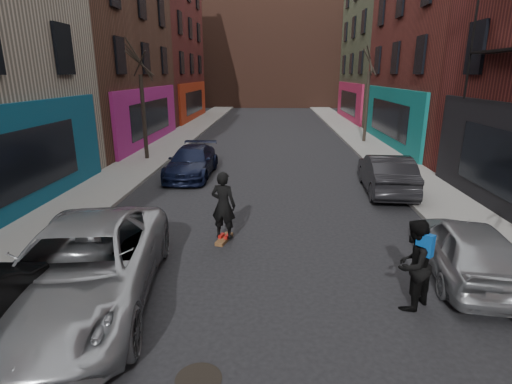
# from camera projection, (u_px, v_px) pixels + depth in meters

# --- Properties ---
(sidewalk_left) EXTENTS (2.50, 84.00, 0.13)m
(sidewalk_left) POSITION_uv_depth(u_px,v_px,m) (192.00, 129.00, 32.17)
(sidewalk_left) COLOR gray
(sidewalk_left) RESTS_ON ground
(sidewalk_right) EXTENTS (2.50, 84.00, 0.13)m
(sidewalk_right) POSITION_uv_depth(u_px,v_px,m) (348.00, 130.00, 31.63)
(sidewalk_right) COLOR gray
(sidewalk_right) RESTS_ON ground
(building_far) EXTENTS (40.00, 10.00, 14.00)m
(building_far) POSITION_uv_depth(u_px,v_px,m) (272.00, 53.00, 54.81)
(building_far) COLOR #47281E
(building_far) RESTS_ON ground
(tree_left_far) EXTENTS (2.00, 2.00, 6.50)m
(tree_left_far) POSITION_uv_depth(u_px,v_px,m) (142.00, 94.00, 19.73)
(tree_left_far) COLOR black
(tree_left_far) RESTS_ON sidewalk_left
(tree_right_far) EXTENTS (2.00, 2.00, 6.80)m
(tree_right_far) POSITION_uv_depth(u_px,v_px,m) (368.00, 87.00, 24.90)
(tree_right_far) COLOR black
(tree_right_far) RESTS_ON sidewalk_right
(parked_left_far) EXTENTS (3.39, 6.05, 1.60)m
(parked_left_far) POSITION_uv_depth(u_px,v_px,m) (82.00, 267.00, 7.59)
(parked_left_far) COLOR gray
(parked_left_far) RESTS_ON ground
(parked_left_end) EXTENTS (1.88, 4.47, 1.29)m
(parked_left_end) POSITION_uv_depth(u_px,v_px,m) (192.00, 162.00, 17.36)
(parked_left_end) COLOR black
(parked_left_end) RESTS_ON ground
(parked_right_far) EXTENTS (2.07, 4.11, 1.34)m
(parked_right_far) POSITION_uv_depth(u_px,v_px,m) (467.00, 248.00, 8.72)
(parked_right_far) COLOR gray
(parked_right_far) RESTS_ON ground
(parked_right_end) EXTENTS (1.83, 4.50, 1.45)m
(parked_right_end) POSITION_uv_depth(u_px,v_px,m) (386.00, 173.00, 15.01)
(parked_right_end) COLOR black
(parked_right_end) RESTS_ON ground
(skateboard) EXTENTS (0.42, 0.83, 0.10)m
(skateboard) POSITION_uv_depth(u_px,v_px,m) (224.00, 239.00, 10.77)
(skateboard) COLOR brown
(skateboard) RESTS_ON ground
(skateboarder) EXTENTS (0.76, 0.59, 1.83)m
(skateboarder) POSITION_uv_depth(u_px,v_px,m) (223.00, 205.00, 10.49)
(skateboarder) COLOR black
(skateboarder) RESTS_ON skateboard
(pedestrian) EXTENTS (1.09, 1.08, 1.78)m
(pedestrian) POSITION_uv_depth(u_px,v_px,m) (413.00, 264.00, 7.50)
(pedestrian) COLOR black
(pedestrian) RESTS_ON ground
(manhole) EXTENTS (0.92, 0.92, 0.01)m
(manhole) POSITION_uv_depth(u_px,v_px,m) (199.00, 379.00, 5.89)
(manhole) COLOR black
(manhole) RESTS_ON ground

